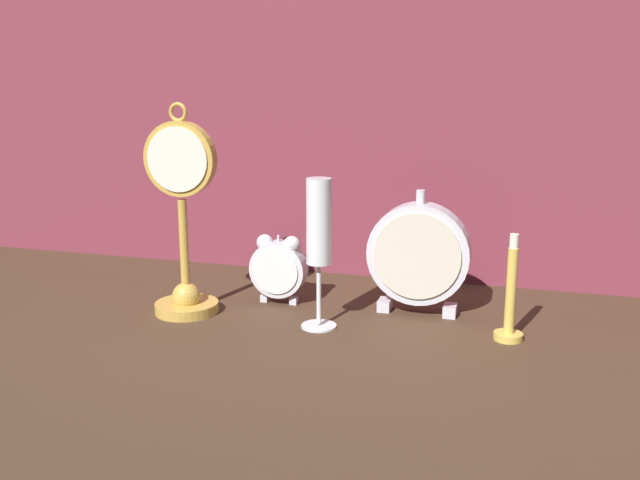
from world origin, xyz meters
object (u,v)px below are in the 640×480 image
(pocket_watch_on_stand, at_px, (183,230))
(brass_candlestick, at_px, (510,305))
(mantel_clock_silver, at_px, (419,255))
(champagne_flute, at_px, (319,234))
(alarm_clock_twin_bell, at_px, (278,266))

(pocket_watch_on_stand, xyz_separation_m, brass_candlestick, (0.50, 0.02, -0.08))
(brass_candlestick, bearing_deg, mantel_clock_silver, 151.73)
(champagne_flute, xyz_separation_m, brass_candlestick, (0.27, 0.03, -0.09))
(pocket_watch_on_stand, relative_size, alarm_clock_twin_bell, 2.86)
(pocket_watch_on_stand, height_order, alarm_clock_twin_bell, pocket_watch_on_stand)
(mantel_clock_silver, height_order, brass_candlestick, mantel_clock_silver)
(pocket_watch_on_stand, relative_size, champagne_flute, 1.46)
(pocket_watch_on_stand, relative_size, brass_candlestick, 2.12)
(mantel_clock_silver, distance_m, champagne_flute, 0.17)
(pocket_watch_on_stand, height_order, champagne_flute, pocket_watch_on_stand)
(brass_candlestick, bearing_deg, alarm_clock_twin_bell, 170.16)
(alarm_clock_twin_bell, height_order, brass_candlestick, brass_candlestick)
(alarm_clock_twin_bell, distance_m, mantel_clock_silver, 0.23)
(champagne_flute, bearing_deg, brass_candlestick, 5.49)
(pocket_watch_on_stand, bearing_deg, champagne_flute, -1.63)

